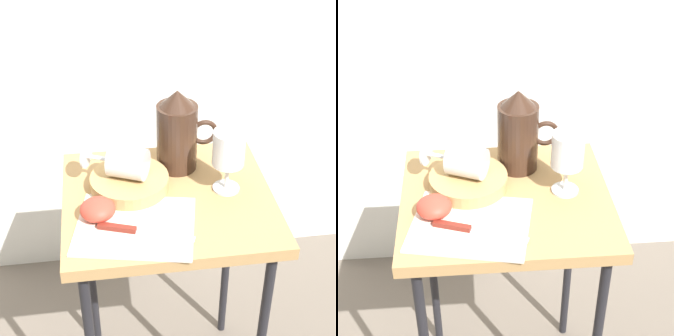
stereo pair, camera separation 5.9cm
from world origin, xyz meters
The scene contains 9 objects.
curtain_drape centered at (0.00, 0.60, 0.91)m, with size 2.40×0.03×1.82m, color white.
table centered at (0.00, 0.00, 0.63)m, with size 0.49×0.44×0.71m.
linen_napkin centered at (-0.09, -0.10, 0.71)m, with size 0.26×0.21×0.00m, color silver.
basket_tray centered at (-0.09, 0.04, 0.73)m, with size 0.19×0.19×0.04m, color tan.
pitcher centered at (0.04, 0.12, 0.80)m, with size 0.15×0.10×0.21m.
wine_glass_upright centered at (0.14, 0.01, 0.82)m, with size 0.07×0.07×0.16m.
wine_glass_tipped_near centered at (-0.09, 0.05, 0.79)m, with size 0.17×0.12×0.08m.
apple_half_left centered at (-0.16, -0.06, 0.74)m, with size 0.08×0.08×0.04m, color #CC3D2D.
knife centered at (-0.10, -0.12, 0.72)m, with size 0.21×0.08×0.01m.
Camera 1 is at (-0.14, -1.02, 1.49)m, focal length 58.84 mm.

